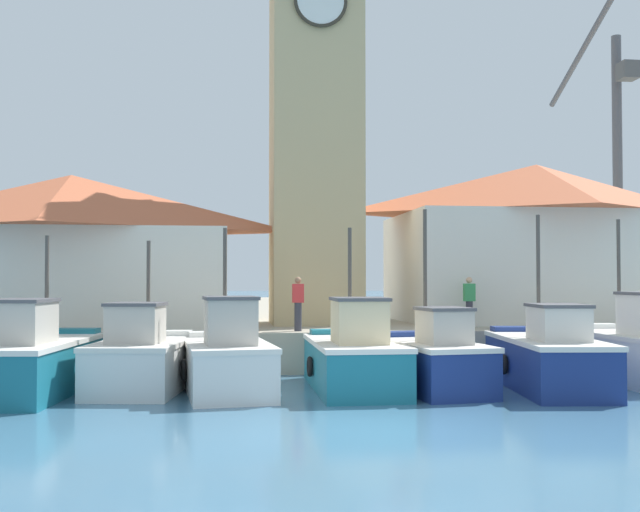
{
  "coord_description": "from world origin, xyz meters",
  "views": [
    {
      "loc": [
        -2.82,
        -13.76,
        2.8
      ],
      "look_at": [
        0.1,
        9.82,
        3.5
      ],
      "focal_mm": 42.0,
      "sensor_mm": 36.0,
      "label": 1
    }
  ],
  "objects_px": {
    "fishing_boat_mid_left": "(354,358)",
    "dock_worker_along_quay": "(469,301)",
    "fishing_boat_left_inner": "(227,360)",
    "fishing_boat_right_inner": "(633,351)",
    "clock_tower": "(315,92)",
    "warehouse_left": "(71,248)",
    "dock_worker_near_tower": "(298,303)",
    "port_crane_near": "(615,195)",
    "fishing_boat_mid_right": "(547,358)",
    "fishing_boat_far_left": "(35,361)",
    "fishing_boat_left_outer": "(142,359)",
    "warehouse_right": "(537,240)",
    "fishing_boat_center": "(433,360)"
  },
  "relations": [
    {
      "from": "warehouse_left",
      "to": "dock_worker_along_quay",
      "type": "xyz_separation_m",
      "value": [
        12.83,
        -2.78,
        -1.73
      ]
    },
    {
      "from": "dock_worker_along_quay",
      "to": "dock_worker_near_tower",
      "type": "bearing_deg",
      "value": -172.8
    },
    {
      "from": "dock_worker_along_quay",
      "to": "fishing_boat_left_outer",
      "type": "bearing_deg",
      "value": -157.79
    },
    {
      "from": "fishing_boat_mid_right",
      "to": "dock_worker_near_tower",
      "type": "distance_m",
      "value": 7.4
    },
    {
      "from": "fishing_boat_left_outer",
      "to": "fishing_boat_center",
      "type": "distance_m",
      "value": 7.24
    },
    {
      "from": "fishing_boat_far_left",
      "to": "clock_tower",
      "type": "distance_m",
      "value": 13.48
    },
    {
      "from": "port_crane_near",
      "to": "dock_worker_along_quay",
      "type": "relative_size",
      "value": 11.45
    },
    {
      "from": "fishing_boat_right_inner",
      "to": "clock_tower",
      "type": "bearing_deg",
      "value": 138.47
    },
    {
      "from": "clock_tower",
      "to": "fishing_boat_right_inner",
      "type": "bearing_deg",
      "value": -41.53
    },
    {
      "from": "fishing_boat_center",
      "to": "fishing_boat_left_outer",
      "type": "bearing_deg",
      "value": 173.2
    },
    {
      "from": "dock_worker_along_quay",
      "to": "fishing_boat_center",
      "type": "bearing_deg",
      "value": -117.68
    },
    {
      "from": "fishing_boat_left_outer",
      "to": "warehouse_right",
      "type": "bearing_deg",
      "value": 29.97
    },
    {
      "from": "port_crane_near",
      "to": "fishing_boat_mid_right",
      "type": "bearing_deg",
      "value": -122.05
    },
    {
      "from": "fishing_boat_center",
      "to": "clock_tower",
      "type": "distance_m",
      "value": 11.72
    },
    {
      "from": "fishing_boat_far_left",
      "to": "warehouse_left",
      "type": "relative_size",
      "value": 0.5
    },
    {
      "from": "fishing_boat_mid_right",
      "to": "clock_tower",
      "type": "bearing_deg",
      "value": 122.42
    },
    {
      "from": "fishing_boat_mid_right",
      "to": "port_crane_near",
      "type": "bearing_deg",
      "value": 57.95
    },
    {
      "from": "dock_worker_along_quay",
      "to": "port_crane_near",
      "type": "bearing_deg",
      "value": 50.74
    },
    {
      "from": "fishing_boat_far_left",
      "to": "port_crane_near",
      "type": "xyz_separation_m",
      "value": [
        27.11,
        22.54,
        6.85
      ]
    },
    {
      "from": "clock_tower",
      "to": "warehouse_left",
      "type": "distance_m",
      "value": 9.93
    },
    {
      "from": "fishing_boat_right_inner",
      "to": "dock_worker_along_quay",
      "type": "relative_size",
      "value": 3.06
    },
    {
      "from": "warehouse_left",
      "to": "dock_worker_along_quay",
      "type": "bearing_deg",
      "value": -12.22
    },
    {
      "from": "fishing_boat_far_left",
      "to": "fishing_boat_mid_right",
      "type": "height_order",
      "value": "fishing_boat_mid_right"
    },
    {
      "from": "fishing_boat_far_left",
      "to": "fishing_boat_right_inner",
      "type": "xyz_separation_m",
      "value": [
        15.4,
        0.25,
        0.03
      ]
    },
    {
      "from": "fishing_boat_far_left",
      "to": "warehouse_right",
      "type": "bearing_deg",
      "value": 26.92
    },
    {
      "from": "fishing_boat_mid_right",
      "to": "dock_worker_along_quay",
      "type": "distance_m",
      "value": 5.14
    },
    {
      "from": "fishing_boat_left_inner",
      "to": "fishing_boat_center",
      "type": "height_order",
      "value": "fishing_boat_center"
    },
    {
      "from": "fishing_boat_left_inner",
      "to": "fishing_boat_right_inner",
      "type": "xyz_separation_m",
      "value": [
        10.83,
        0.59,
        0.03
      ]
    },
    {
      "from": "fishing_boat_mid_left",
      "to": "dock_worker_along_quay",
      "type": "distance_m",
      "value": 6.46
    },
    {
      "from": "fishing_boat_mid_left",
      "to": "fishing_boat_right_inner",
      "type": "xyz_separation_m",
      "value": [
        7.67,
        0.44,
        0.04
      ]
    },
    {
      "from": "fishing_boat_mid_right",
      "to": "dock_worker_along_quay",
      "type": "height_order",
      "value": "fishing_boat_mid_right"
    },
    {
      "from": "fishing_boat_center",
      "to": "port_crane_near",
      "type": "xyz_separation_m",
      "value": [
        17.44,
        23.07,
        6.9
      ]
    },
    {
      "from": "clock_tower",
      "to": "port_crane_near",
      "type": "height_order",
      "value": "port_crane_near"
    },
    {
      "from": "fishing_boat_mid_right",
      "to": "fishing_boat_right_inner",
      "type": "xyz_separation_m",
      "value": [
        2.82,
        0.93,
        0.05
      ]
    },
    {
      "from": "dock_worker_near_tower",
      "to": "dock_worker_along_quay",
      "type": "height_order",
      "value": "same"
    },
    {
      "from": "fishing_boat_left_inner",
      "to": "dock_worker_near_tower",
      "type": "bearing_deg",
      "value": 61.86
    },
    {
      "from": "fishing_boat_center",
      "to": "warehouse_right",
      "type": "xyz_separation_m",
      "value": [
        6.48,
        8.74,
        3.46
      ]
    },
    {
      "from": "clock_tower",
      "to": "fishing_boat_far_left",
      "type": "bearing_deg",
      "value": -136.7
    },
    {
      "from": "fishing_boat_mid_right",
      "to": "port_crane_near",
      "type": "relative_size",
      "value": 0.29
    },
    {
      "from": "dock_worker_near_tower",
      "to": "fishing_boat_center",
      "type": "bearing_deg",
      "value": -54.0
    },
    {
      "from": "fishing_boat_left_outer",
      "to": "fishing_boat_mid_left",
      "type": "distance_m",
      "value": 5.27
    },
    {
      "from": "fishing_boat_left_outer",
      "to": "fishing_boat_center",
      "type": "bearing_deg",
      "value": -6.8
    },
    {
      "from": "fishing_boat_left_outer",
      "to": "fishing_boat_left_inner",
      "type": "relative_size",
      "value": 0.97
    },
    {
      "from": "fishing_boat_left_inner",
      "to": "fishing_boat_mid_left",
      "type": "relative_size",
      "value": 0.92
    },
    {
      "from": "clock_tower",
      "to": "warehouse_right",
      "type": "distance_m",
      "value": 10.03
    },
    {
      "from": "fishing_boat_left_inner",
      "to": "fishing_boat_mid_right",
      "type": "distance_m",
      "value": 8.01
    },
    {
      "from": "fishing_boat_mid_left",
      "to": "fishing_boat_center",
      "type": "bearing_deg",
      "value": -10.07
    },
    {
      "from": "fishing_boat_center",
      "to": "dock_worker_along_quay",
      "type": "height_order",
      "value": "fishing_boat_center"
    },
    {
      "from": "fishing_boat_center",
      "to": "clock_tower",
      "type": "xyz_separation_m",
      "value": [
        -2.07,
        7.7,
        8.59
      ]
    },
    {
      "from": "dock_worker_near_tower",
      "to": "dock_worker_along_quay",
      "type": "bearing_deg",
      "value": 7.2
    }
  ]
}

